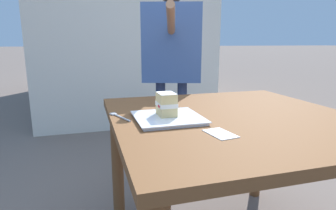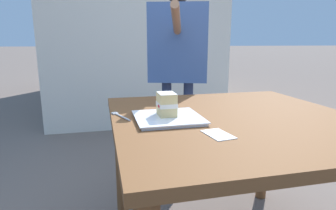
# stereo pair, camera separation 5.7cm
# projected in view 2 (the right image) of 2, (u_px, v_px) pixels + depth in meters

# --- Properties ---
(patio_table) EXTENTS (1.12, 1.10, 0.76)m
(patio_table) POSITION_uv_depth(u_px,v_px,m) (234.00, 138.00, 1.30)
(patio_table) COLOR brown
(patio_table) RESTS_ON ground
(dessert_plate) EXTENTS (0.28, 0.28, 0.02)m
(dessert_plate) POSITION_uv_depth(u_px,v_px,m) (168.00, 118.00, 1.22)
(dessert_plate) COLOR white
(dessert_plate) RESTS_ON patio_table
(cake_slice) EXTENTS (0.10, 0.08, 0.10)m
(cake_slice) POSITION_uv_depth(u_px,v_px,m) (167.00, 104.00, 1.22)
(cake_slice) COLOR #E0C17A
(cake_slice) RESTS_ON dessert_plate
(dessert_fork) EXTENTS (0.16, 0.08, 0.01)m
(dessert_fork) POSITION_uv_depth(u_px,v_px,m) (120.00, 116.00, 1.27)
(dessert_fork) COLOR silver
(dessert_fork) RESTS_ON patio_table
(paper_napkin) EXTENTS (0.14, 0.10, 0.00)m
(paper_napkin) POSITION_uv_depth(u_px,v_px,m) (218.00, 134.00, 1.02)
(paper_napkin) COLOR white
(paper_napkin) RESTS_ON patio_table
(diner_person) EXTENTS (0.60, 0.47, 1.57)m
(diner_person) POSITION_uv_depth(u_px,v_px,m) (178.00, 47.00, 2.08)
(diner_person) COLOR navy
(diner_person) RESTS_ON ground
(patio_building) EXTENTS (4.32, 2.36, 2.63)m
(patio_building) POSITION_uv_depth(u_px,v_px,m) (124.00, 30.00, 5.42)
(patio_building) COLOR silver
(patio_building) RESTS_ON ground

